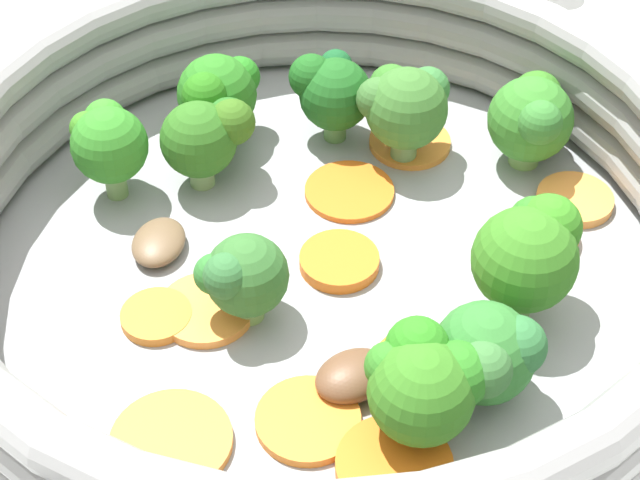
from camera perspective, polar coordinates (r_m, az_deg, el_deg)
name	(u,v)px	position (r m, az deg, el deg)	size (l,w,h in m)	color
ground_plane	(320,289)	(0.49, 0.00, -2.62)	(4.00, 4.00, 0.00)	white
skillet	(320,277)	(0.48, 0.00, -1.97)	(0.32, 0.32, 0.02)	#939699
skillet_rim_wall	(320,212)	(0.46, 0.00, 1.48)	(0.34, 0.34, 0.06)	gray
skillet_rivet_left	(18,453)	(0.42, -15.80, -10.88)	(0.01, 0.01, 0.01)	#949A94
carrot_slice_0	(156,316)	(0.46, -8.73, -4.05)	(0.03, 0.03, 0.00)	orange
carrot_slice_1	(171,441)	(0.42, -7.94, -10.57)	(0.05, 0.05, 0.00)	orange
carrot_slice_2	(206,309)	(0.46, -6.09, -3.71)	(0.04, 0.04, 0.00)	orange
carrot_slice_3	(413,362)	(0.44, 4.99, -6.49)	(0.03, 0.03, 0.00)	orange
carrot_slice_4	(394,466)	(0.41, 3.98, -11.95)	(0.04, 0.04, 0.01)	orange
carrot_slice_5	(410,142)	(0.54, 4.81, 5.22)	(0.04, 0.04, 0.00)	orange
carrot_slice_6	(541,235)	(0.50, 11.71, 0.25)	(0.03, 0.03, 0.01)	orange
carrot_slice_7	(308,420)	(0.42, -0.65, -9.59)	(0.04, 0.04, 0.00)	orange
carrot_slice_8	(339,261)	(0.47, 1.04, -1.13)	(0.04, 0.04, 0.01)	orange
carrot_slice_9	(575,200)	(0.52, 13.44, 2.11)	(0.04, 0.04, 0.00)	#F99741
carrot_slice_10	(349,191)	(0.51, 1.58, 2.61)	(0.04, 0.04, 0.00)	orange
broccoli_floret_0	(218,93)	(0.53, -5.48, 7.80)	(0.05, 0.04, 0.05)	#5C8D49
broccoli_floret_1	(240,276)	(0.44, -4.26, -1.91)	(0.04, 0.04, 0.04)	#87B25D
broccoli_floret_2	(331,90)	(0.53, 0.61, 7.99)	(0.04, 0.04, 0.05)	#62914D
broccoli_floret_3	(489,354)	(0.42, 9.02, -6.00)	(0.05, 0.04, 0.04)	#679847
broccoli_floret_4	(404,104)	(0.52, 4.51, 7.22)	(0.04, 0.04, 0.05)	#6F9658
broccoli_floret_5	(214,132)	(0.51, -5.70, 5.75)	(0.04, 0.04, 0.05)	#83A567
broccoli_floret_6	(530,252)	(0.44, 11.11, -0.61)	(0.05, 0.04, 0.06)	olive
broccoli_floret_7	(424,382)	(0.40, 5.58, -7.57)	(0.05, 0.04, 0.05)	#89B25F
broccoli_floret_8	(107,142)	(0.50, -11.27, 5.16)	(0.04, 0.04, 0.05)	#769F58
broccoli_floret_9	(532,117)	(0.52, 11.24, 6.45)	(0.05, 0.04, 0.05)	#81B45F
mushroom_piece_0	(159,242)	(0.49, -8.60, -0.12)	(0.03, 0.02, 0.01)	brown
mushroom_piece_1	(353,376)	(0.43, 1.78, -7.25)	(0.03, 0.02, 0.01)	brown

